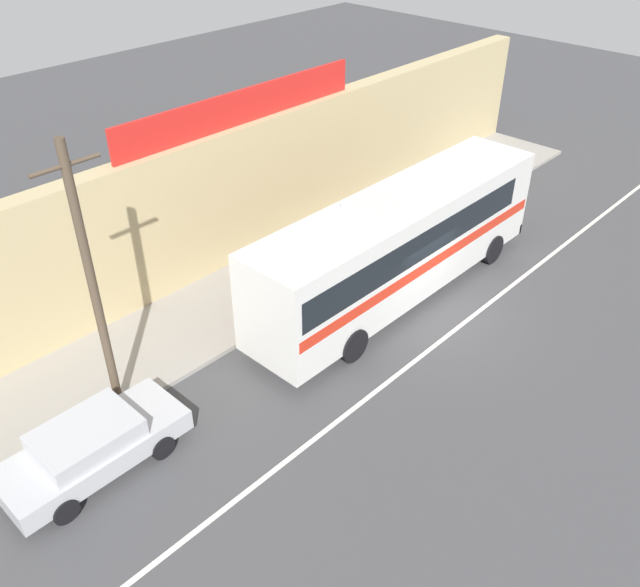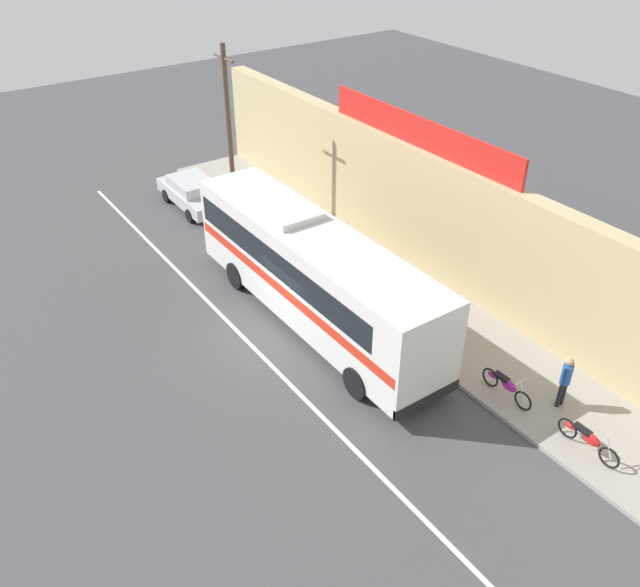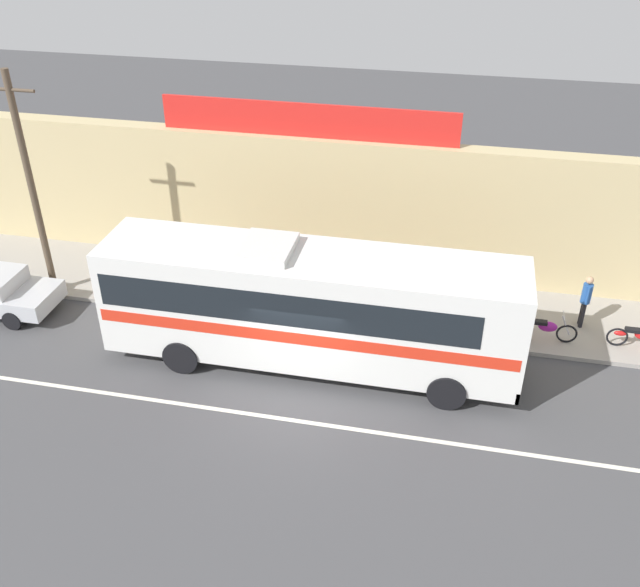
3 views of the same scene
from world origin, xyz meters
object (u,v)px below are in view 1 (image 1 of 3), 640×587
at_px(intercity_bus, 398,241).
at_px(motorcycle_red, 485,172).
at_px(utility_pole, 92,284).
at_px(parked_car, 92,446).
at_px(pedestrian_far_left, 448,164).
at_px(motorcycle_green, 451,193).

distance_m(intercity_bus, motorcycle_red, 9.93).
height_order(intercity_bus, utility_pole, utility_pole).
xyz_separation_m(parked_car, motorcycle_red, (20.15, 1.92, -0.17)).
bearing_deg(pedestrian_far_left, utility_pole, -175.00).
height_order(intercity_bus, parked_car, intercity_bus).
xyz_separation_m(motorcycle_green, pedestrian_far_left, (1.19, 1.05, 0.59)).
bearing_deg(utility_pole, parked_car, -138.38).
distance_m(motorcycle_red, pedestrian_far_left, 1.90).
relative_size(utility_pole, motorcycle_green, 3.88).
relative_size(intercity_bus, motorcycle_green, 6.16).
distance_m(motorcycle_red, motorcycle_green, 2.75).
bearing_deg(intercity_bus, utility_pole, 168.07).
height_order(intercity_bus, motorcycle_green, intercity_bus).
xyz_separation_m(intercity_bus, motorcycle_green, (6.73, 2.39, -1.50)).
bearing_deg(motorcycle_green, intercity_bus, -160.47).
xyz_separation_m(parked_car, motorcycle_green, (17.40, 1.77, -0.17)).
height_order(motorcycle_red, motorcycle_green, same).
height_order(parked_car, motorcycle_red, parked_car).
relative_size(motorcycle_green, pedestrian_far_left, 1.09).
relative_size(intercity_bus, pedestrian_far_left, 6.70).
height_order(utility_pole, motorcycle_red, utility_pole).
relative_size(motorcycle_red, pedestrian_far_left, 1.12).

